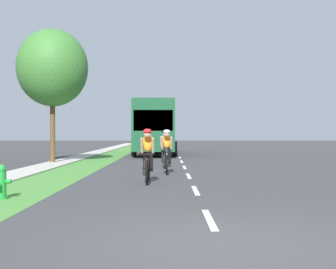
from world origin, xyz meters
name	(u,v)px	position (x,y,z in m)	size (l,w,h in m)	color
ground_plane	(181,158)	(0.00, 20.00, 0.00)	(120.00, 120.00, 0.00)	#38383A
grass_verge	(107,158)	(-4.37, 20.00, 0.00)	(1.89, 70.00, 0.01)	#478438
sidewalk_concrete	(80,158)	(-5.96, 20.00, 0.00)	(1.28, 70.00, 0.10)	#B2ADA3
lane_markings_center	(180,154)	(0.00, 24.00, 0.00)	(0.12, 54.07, 0.01)	white
fire_hydrant_green	(3,182)	(-4.37, 3.86, 0.37)	(0.44, 0.38, 0.76)	#1E8C33
cyclist_lead	(149,155)	(-1.29, 7.00, 0.81)	(0.42, 1.72, 1.58)	black
cyclist_trailing	(168,151)	(-0.74, 9.94, 0.81)	(0.42, 1.72, 1.58)	black
cyclist_distant	(166,148)	(-0.83, 12.54, 0.81)	(0.42, 1.72, 1.58)	black
bus_dark_green	(157,126)	(-1.54, 25.03, 1.98)	(2.78, 11.60, 3.48)	#194C2D
pickup_maroon	(160,139)	(-1.71, 40.53, 0.83)	(2.22, 5.10, 1.64)	maroon
street_tree_near	(54,68)	(-6.30, 15.51, 4.61)	(3.41, 3.41, 6.50)	brown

